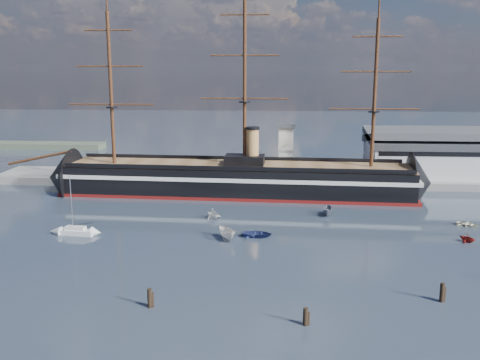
{
  "coord_description": "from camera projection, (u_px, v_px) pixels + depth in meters",
  "views": [
    {
      "loc": [
        0.77,
        -74.49,
        31.93
      ],
      "look_at": [
        -7.02,
        35.0,
        9.0
      ],
      "focal_mm": 40.0,
      "sensor_mm": 36.0,
      "label": 1
    }
  ],
  "objects": [
    {
      "name": "quay",
      "position": [
        309.0,
        182.0,
        152.83
      ],
      "size": [
        180.0,
        18.0,
        2.0
      ],
      "primitive_type": "cube",
      "color": "slate",
      "rests_on": "ground"
    },
    {
      "name": "ground",
      "position": [
        273.0,
        216.0,
        118.38
      ],
      "size": [
        600.0,
        600.0,
        0.0
      ],
      "primitive_type": "plane",
      "color": "#273445",
      "rests_on": "ground"
    },
    {
      "name": "piling_near_mid",
      "position": [
        305.0,
        325.0,
        67.8
      ],
      "size": [
        0.64,
        0.64,
        3.05
      ],
      "primitive_type": "cylinder",
      "color": "black",
      "rests_on": "ground"
    },
    {
      "name": "sailboat",
      "position": [
        76.0,
        231.0,
        104.71
      ],
      "size": [
        7.64,
        3.09,
        11.87
      ],
      "rotation": [
        0.0,
        0.0,
        -0.13
      ],
      "color": "silver",
      "rests_on": "ground"
    },
    {
      "name": "motorboat_b",
      "position": [
        257.0,
        237.0,
        103.39
      ],
      "size": [
        1.57,
        3.71,
        1.71
      ],
      "primitive_type": "imported",
      "rotation": [
        0.0,
        0.0,
        1.54
      ],
      "color": "navy",
      "rests_on": "ground"
    },
    {
      "name": "warship",
      "position": [
        230.0,
        179.0,
        137.87
      ],
      "size": [
        113.23,
        20.3,
        53.94
      ],
      "rotation": [
        0.0,
        0.0,
        -0.05
      ],
      "color": "black",
      "rests_on": "ground"
    },
    {
      "name": "motorboat_e",
      "position": [
        468.0,
        226.0,
        110.36
      ],
      "size": [
        2.65,
        2.95,
        1.33
      ],
      "primitive_type": "imported",
      "rotation": [
        0.0,
        0.0,
        0.91
      ],
      "color": "beige",
      "rests_on": "ground"
    },
    {
      "name": "motorboat_g",
      "position": [
        467.0,
        242.0,
        100.26
      ],
      "size": [
        5.42,
        5.02,
        1.9
      ],
      "primitive_type": "imported",
      "rotation": [
        0.0,
        0.0,
        0.69
      ],
      "color": "maroon",
      "rests_on": "ground"
    },
    {
      "name": "motorboat_d",
      "position": [
        213.0,
        218.0,
        116.09
      ],
      "size": [
        6.58,
        6.5,
        2.37
      ],
      "primitive_type": "imported",
      "rotation": [
        0.0,
        0.0,
        0.77
      ],
      "color": "silver",
      "rests_on": "ground"
    },
    {
      "name": "quay_tower",
      "position": [
        286.0,
        150.0,
        148.39
      ],
      "size": [
        5.0,
        5.0,
        15.0
      ],
      "color": "silver",
      "rests_on": "ground"
    },
    {
      "name": "piling_near_right",
      "position": [
        441.0,
        302.0,
        74.62
      ],
      "size": [
        0.64,
        0.64,
        3.49
      ],
      "primitive_type": "cylinder",
      "color": "black",
      "rests_on": "ground"
    },
    {
      "name": "motorboat_a",
      "position": [
        227.0,
        240.0,
        101.68
      ],
      "size": [
        7.46,
        5.27,
        2.81
      ],
      "primitive_type": "imported",
      "rotation": [
        0.0,
        0.0,
        0.43
      ],
      "color": "silver",
      "rests_on": "ground"
    },
    {
      "name": "piling_near_left",
      "position": [
        150.0,
        307.0,
        72.9
      ],
      "size": [
        0.64,
        0.64,
        3.41
      ],
      "primitive_type": "cylinder",
      "color": "black",
      "rests_on": "ground"
    },
    {
      "name": "motorboat_c",
      "position": [
        328.0,
        215.0,
        118.64
      ],
      "size": [
        6.08,
        2.94,
        2.34
      ],
      "primitive_type": "imported",
      "rotation": [
        0.0,
        0.0,
        -0.14
      ],
      "color": "slate",
      "rests_on": "ground"
    },
    {
      "name": "warehouse",
      "position": [
        479.0,
        155.0,
        151.76
      ],
      "size": [
        63.0,
        21.0,
        11.6
      ],
      "color": "#B7BABC",
      "rests_on": "ground"
    }
  ]
}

